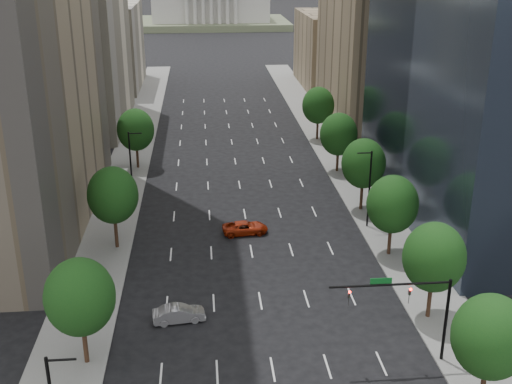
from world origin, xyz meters
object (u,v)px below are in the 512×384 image
object	(u,v)px
traffic_signal	(416,303)
car_silver	(179,314)
car_red_far	(245,228)
capitol	(210,4)

from	to	relation	value
traffic_signal	car_silver	distance (m)	19.62
car_red_far	car_silver	bearing A→B (deg)	152.28
car_silver	car_red_far	bearing A→B (deg)	-29.36
capitol	car_silver	bearing A→B (deg)	-91.93
traffic_signal	car_red_far	world-z (taller)	traffic_signal
car_red_far	traffic_signal	bearing A→B (deg)	-162.18
car_silver	car_red_far	xyz separation A→B (m)	(6.82, 17.21, -0.03)
traffic_signal	capitol	bearing A→B (deg)	92.74
capitol	car_silver	xyz separation A→B (m)	(-7.15, -212.45, -7.85)
traffic_signal	capitol	distance (m)	219.99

